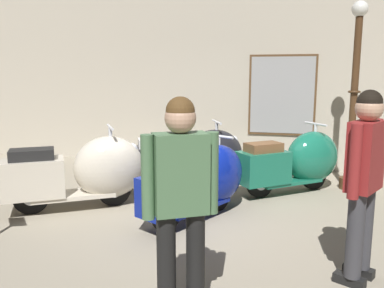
{
  "coord_description": "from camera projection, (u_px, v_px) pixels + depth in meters",
  "views": [
    {
      "loc": [
        1.21,
        -4.64,
        1.84
      ],
      "look_at": [
        -0.16,
        0.99,
        0.82
      ],
      "focal_mm": 37.52,
      "sensor_mm": 36.0,
      "label": 1
    }
  ],
  "objects": [
    {
      "name": "visitor_0",
      "position": [
        181.0,
        195.0,
        2.9
      ],
      "size": [
        0.51,
        0.39,
        1.68
      ],
      "rotation": [
        0.0,
        0.0,
        2.08
      ],
      "color": "black",
      "rests_on": "ground"
    },
    {
      "name": "scooter_1",
      "position": [
        197.0,
        158.0,
        6.42
      ],
      "size": [
        1.84,
        1.22,
        1.09
      ],
      "rotation": [
        0.0,
        0.0,
        0.44
      ],
      "color": "black",
      "rests_on": "ground"
    },
    {
      "name": "visitor_1",
      "position": [
        364.0,
        174.0,
        3.44
      ],
      "size": [
        0.4,
        0.52,
        1.71
      ],
      "rotation": [
        0.0,
        0.0,
        2.65
      ],
      "color": "black",
      "rests_on": "ground"
    },
    {
      "name": "ground_plane",
      "position": [
        185.0,
        222.0,
        5.04
      ],
      "size": [
        60.0,
        60.0,
        0.0
      ],
      "primitive_type": "plane",
      "color": "gray"
    },
    {
      "name": "showroom_back_wall",
      "position": [
        228.0,
        72.0,
        7.88
      ],
      "size": [
        18.0,
        0.24,
        3.75
      ],
      "color": "#BCB29E",
      "rests_on": "ground"
    },
    {
      "name": "lamppost",
      "position": [
        354.0,
        99.0,
        6.25
      ],
      "size": [
        0.28,
        0.28,
        2.92
      ],
      "color": "#472D19",
      "rests_on": "ground"
    },
    {
      "name": "scooter_0",
      "position": [
        87.0,
        172.0,
        5.47
      ],
      "size": [
        1.85,
        1.43,
        1.13
      ],
      "rotation": [
        0.0,
        0.0,
        0.56
      ],
      "color": "black",
      "rests_on": "ground"
    },
    {
      "name": "scooter_3",
      "position": [
        298.0,
        161.0,
        6.24
      ],
      "size": [
        1.69,
        1.49,
        1.08
      ],
      "rotation": [
        0.0,
        0.0,
        0.67
      ],
      "color": "black",
      "rests_on": "ground"
    },
    {
      "name": "scooter_2",
      "position": [
        204.0,
        181.0,
        5.16
      ],
      "size": [
        1.23,
        1.73,
        1.04
      ],
      "rotation": [
        0.0,
        0.0,
        1.08
      ],
      "color": "black",
      "rests_on": "ground"
    }
  ]
}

